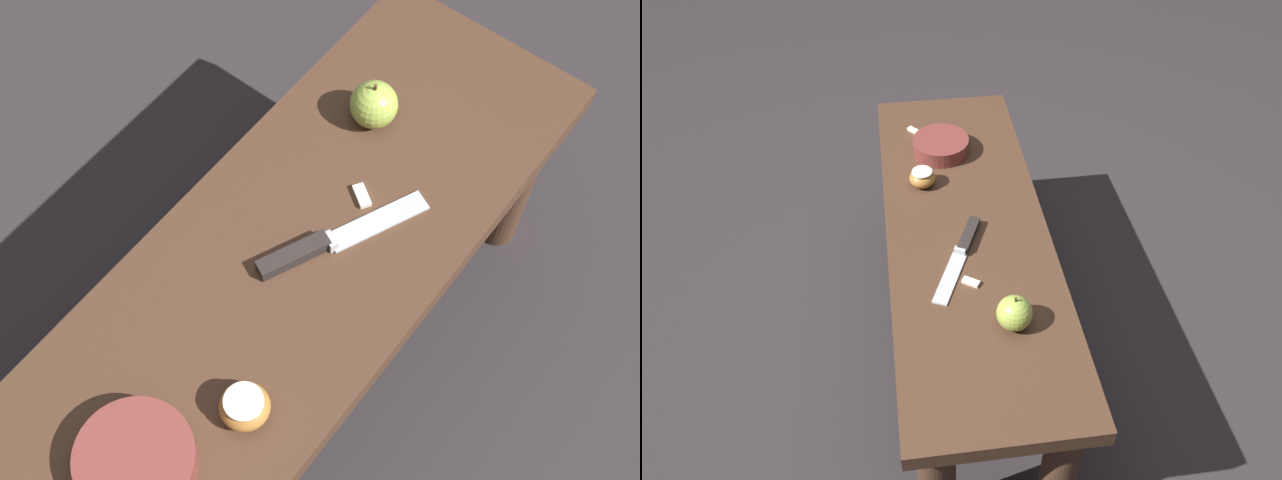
{
  "view_description": "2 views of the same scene",
  "coord_description": "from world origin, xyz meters",
  "views": [
    {
      "loc": [
        -0.37,
        -0.36,
        1.48
      ],
      "look_at": [
        0.07,
        -0.02,
        0.44
      ],
      "focal_mm": 50.0,
      "sensor_mm": 36.0,
      "label": 1
    },
    {
      "loc": [
        1.03,
        -0.15,
        1.37
      ],
      "look_at": [
        0.07,
        -0.02,
        0.44
      ],
      "focal_mm": 35.0,
      "sensor_mm": 36.0,
      "label": 2
    }
  ],
  "objects": [
    {
      "name": "knife",
      "position": [
        0.08,
        -0.02,
        0.42
      ],
      "size": [
        0.24,
        0.13,
        0.02
      ],
      "rotation": [
        0.0,
        0.0,
        -0.42
      ],
      "color": "#B7BABF",
      "rests_on": "wooden_bench"
    },
    {
      "name": "ground_plane",
      "position": [
        0.0,
        0.0,
        0.0
      ],
      "size": [
        8.0,
        8.0,
        0.0
      ],
      "primitive_type": "plane",
      "color": "#2D282B"
    },
    {
      "name": "apple_cut",
      "position": [
        -0.16,
        -0.09,
        0.43
      ],
      "size": [
        0.06,
        0.06,
        0.04
      ],
      "color": "#B27233",
      "rests_on": "wooden_bench"
    },
    {
      "name": "wooden_bench",
      "position": [
        0.0,
        0.0,
        0.32
      ],
      "size": [
        1.09,
        0.37,
        0.41
      ],
      "color": "#472D1E",
      "rests_on": "ground_plane"
    },
    {
      "name": "apple_whole",
      "position": [
        0.29,
        0.05,
        0.44
      ],
      "size": [
        0.07,
        0.07,
        0.08
      ],
      "color": "#9EB747",
      "rests_on": "wooden_bench"
    },
    {
      "name": "bowl",
      "position": [
        -0.29,
        -0.03,
        0.43
      ],
      "size": [
        0.14,
        0.14,
        0.04
      ],
      "color": "brown",
      "rests_on": "wooden_bench"
    },
    {
      "name": "apple_slice_center",
      "position": [
        -0.39,
        -0.09,
        0.41
      ],
      "size": [
        0.05,
        0.04,
        0.01
      ],
      "color": "white",
      "rests_on": "wooden_bench"
    },
    {
      "name": "apple_slice_near_knife",
      "position": [
        0.18,
        -0.01,
        0.41
      ],
      "size": [
        0.03,
        0.04,
        0.01
      ],
      "color": "white",
      "rests_on": "wooden_bench"
    }
  ]
}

